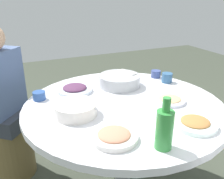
{
  "coord_description": "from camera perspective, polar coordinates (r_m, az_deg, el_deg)",
  "views": [
    {
      "loc": [
        0.64,
        1.23,
        1.4
      ],
      "look_at": [
        0.05,
        -0.06,
        0.82
      ],
      "focal_mm": 39.56,
      "sensor_mm": 36.0,
      "label": 1
    }
  ],
  "objects": [
    {
      "name": "dish_eggplant",
      "position": [
        1.71,
        -8.58,
        0.12
      ],
      "size": [
        0.24,
        0.24,
        0.05
      ],
      "color": "silver",
      "rests_on": "round_dining_table"
    },
    {
      "name": "green_bottle",
      "position": [
        1.1,
        12.02,
        -8.78
      ],
      "size": [
        0.08,
        0.08,
        0.24
      ],
      "color": "green",
      "rests_on": "round_dining_table"
    },
    {
      "name": "tea_cup_side",
      "position": [
        1.91,
        12.59,
        2.67
      ],
      "size": [
        0.08,
        0.08,
        0.07
      ],
      "primitive_type": "cylinder",
      "color": "#315D8C",
      "rests_on": "round_dining_table"
    },
    {
      "name": "dish_shrimp",
      "position": [
        1.17,
        0.49,
        -10.67
      ],
      "size": [
        0.23,
        0.23,
        0.04
      ],
      "color": "white",
      "rests_on": "round_dining_table"
    },
    {
      "name": "tea_cup_far",
      "position": [
        2.0,
        10.1,
        3.57
      ],
      "size": [
        0.08,
        0.08,
        0.06
      ],
      "primitive_type": "cylinder",
      "color": "#3C4D8B",
      "rests_on": "round_dining_table"
    },
    {
      "name": "dish_tofu_braise",
      "position": [
        1.34,
        18.64,
        -7.37
      ],
      "size": [
        0.23,
        0.23,
        0.04
      ],
      "color": "white",
      "rests_on": "round_dining_table"
    },
    {
      "name": "round_dining_table",
      "position": [
        1.57,
        2.73,
        -5.82
      ],
      "size": [
        1.23,
        1.23,
        0.74
      ],
      "color": "#99999E",
      "rests_on": "ground"
    },
    {
      "name": "stool_for_diner_right",
      "position": [
        2.17,
        -22.39,
        -12.72
      ],
      "size": [
        0.35,
        0.35,
        0.44
      ],
      "primitive_type": "cylinder",
      "color": "brown",
      "rests_on": "ground"
    },
    {
      "name": "tea_cup_near",
      "position": [
        1.63,
        -16.49,
        -1.38
      ],
      "size": [
        0.08,
        0.08,
        0.05
      ],
      "primitive_type": "cylinder",
      "color": "#2D5298",
      "rests_on": "round_dining_table"
    },
    {
      "name": "soup_bowl",
      "position": [
        1.39,
        -8.42,
        -4.6
      ],
      "size": [
        0.24,
        0.24,
        0.07
      ],
      "color": "white",
      "rests_on": "round_dining_table"
    },
    {
      "name": "dish_noodles",
      "position": [
        1.58,
        13.23,
        -2.3
      ],
      "size": [
        0.19,
        0.19,
        0.03
      ],
      "color": "white",
      "rests_on": "round_dining_table"
    },
    {
      "name": "rice_bowl",
      "position": [
        1.78,
        1.75,
        2.12
      ],
      "size": [
        0.3,
        0.3,
        0.09
      ],
      "color": "#B2B5BA",
      "rests_on": "round_dining_table"
    }
  ]
}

